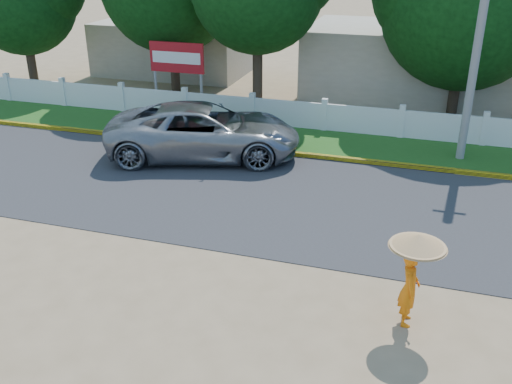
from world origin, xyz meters
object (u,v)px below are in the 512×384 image
Objects in this scene: monk_with_parasol at (414,266)px; utility_pole at (475,62)px; vehicle at (204,131)px; billboard at (177,61)px.

utility_pole is at bearing 83.20° from monk_with_parasol.
billboard is (-3.30, 5.17, 1.21)m from vehicle.
vehicle is at bearing -57.44° from billboard.
billboard is (-10.78, 12.79, 0.81)m from monk_with_parasol.
utility_pole reaches higher than vehicle.
vehicle is 3.27× the size of monk_with_parasol.
vehicle is at bearing 134.46° from monk_with_parasol.
utility_pole is 1.02× the size of vehicle.
billboard is at bearing 16.24° from vehicle.
billboard reaches higher than vehicle.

